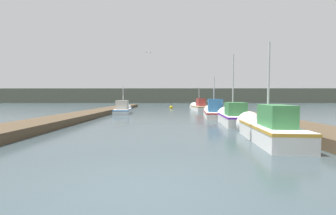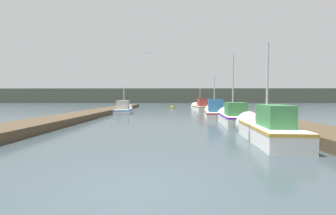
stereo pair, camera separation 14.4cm
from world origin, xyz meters
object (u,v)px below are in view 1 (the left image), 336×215
fishing_boat_4 (199,107)px  channel_buoy (171,107)px  fishing_boat_0 (266,128)px  fishing_boat_3 (124,109)px  mooring_piling_1 (207,105)px  seagull_1 (149,53)px  fishing_boat_1 (232,117)px  fishing_boat_2 (213,112)px

fishing_boat_4 → channel_buoy: 6.19m
fishing_boat_0 → fishing_boat_4: (-0.21, 19.57, -0.01)m
fishing_boat_3 → channel_buoy: 10.99m
fishing_boat_3 → fishing_boat_4: bearing=22.5°
fishing_boat_0 → fishing_boat_4: fishing_boat_0 is taller
fishing_boat_3 → mooring_piling_1: (9.96, 6.38, 0.19)m
fishing_boat_4 → seagull_1: (-5.64, -7.17, 5.42)m
fishing_boat_1 → seagull_1: (-5.96, 7.11, 5.41)m
fishing_boat_1 → fishing_boat_3: bearing=136.8°
fishing_boat_0 → fishing_boat_2: (-0.14, 10.14, -0.02)m
fishing_boat_4 → mooring_piling_1: (1.37, 1.77, 0.14)m
fishing_boat_3 → fishing_boat_4: (8.59, 4.61, 0.05)m
fishing_boat_1 → fishing_boat_3: (-8.91, 9.66, -0.06)m
fishing_boat_2 → seagull_1: 8.19m
fishing_boat_1 → channel_buoy: size_ratio=4.97×
fishing_boat_4 → mooring_piling_1: fishing_boat_4 is taller
fishing_boat_1 → fishing_boat_3: 13.15m
fishing_boat_2 → channel_buoy: bearing=109.6°
mooring_piling_1 → seagull_1: bearing=-128.1°
seagull_1 → fishing_boat_0: bearing=-92.8°
fishing_boat_3 → fishing_boat_2: bearing=-34.8°
seagull_1 → fishing_boat_4: bearing=23.8°
fishing_boat_0 → fishing_boat_1: bearing=93.2°
fishing_boat_4 → fishing_boat_0: bearing=-95.2°
fishing_boat_0 → fishing_boat_4: size_ratio=0.94×
fishing_boat_3 → seagull_1: bearing=-46.6°
fishing_boat_1 → channel_buoy: 19.76m
fishing_boat_0 → fishing_boat_2: fishing_boat_0 is taller
fishing_boat_1 → fishing_boat_2: size_ratio=0.82×
fishing_boat_1 → fishing_boat_4: (-0.32, 14.28, -0.01)m
fishing_boat_0 → mooring_piling_1: (1.15, 21.34, 0.13)m
channel_buoy → mooring_piling_1: bearing=-34.6°
fishing_boat_4 → fishing_boat_1: bearing=-94.5°
fishing_boat_2 → fishing_boat_0: bearing=-83.4°
fishing_boat_0 → fishing_boat_2: 10.14m
seagull_1 → fishing_boat_3: bearing=111.1°
fishing_boat_0 → mooring_piling_1: fishing_boat_0 is taller
fishing_boat_0 → mooring_piling_1: size_ratio=4.39×
fishing_boat_2 → mooring_piling_1: (1.29, 11.20, 0.14)m
fishing_boat_2 → fishing_boat_4: 9.43m
fishing_boat_0 → mooring_piling_1: 21.37m
fishing_boat_3 → channel_buoy: fishing_boat_3 is taller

